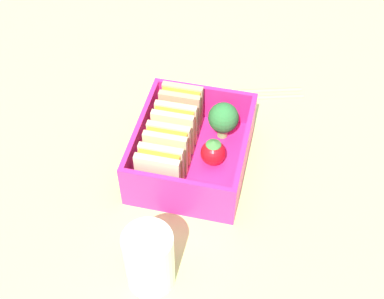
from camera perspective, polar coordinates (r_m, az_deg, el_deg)
ground_plane at (r=67.46cm, az=0.00°, el=-2.07°), size 120.00×120.00×2.00cm
bento_tray at (r=66.23cm, az=0.00°, el=-1.20°), size 15.65×13.22×1.20cm
bento_rim at (r=63.89cm, az=0.00°, el=0.59°), size 15.65×13.22×4.99cm
sandwich_left at (r=60.70cm, az=-3.46°, el=-2.25°), size 2.45×5.14×6.02cm
sandwich_center_left at (r=62.83cm, az=-2.64°, el=0.14°), size 2.45×5.14×6.02cm
sandwich_center at (r=65.08cm, az=-1.87°, el=2.37°), size 2.45×5.14×6.02cm
sandwich_center_right at (r=67.43cm, az=-1.15°, el=4.45°), size 2.45×5.14×6.02cm
carrot_stick_far_left at (r=62.03cm, az=1.67°, el=-4.30°), size 1.39×5.35×1.10cm
strawberry_far_left at (r=64.14cm, az=2.25°, el=-0.35°), size 3.07×3.07×3.67cm
broccoli_floret at (r=66.21cm, az=3.37°, el=3.33°), size 3.83×3.83×5.05cm
chopstick_pair at (r=75.13cm, az=3.95°, el=5.93°), size 7.74×20.56×0.70cm
drinking_glass at (r=54.76cm, az=-4.57°, el=-11.60°), size 5.06×5.06×7.71cm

